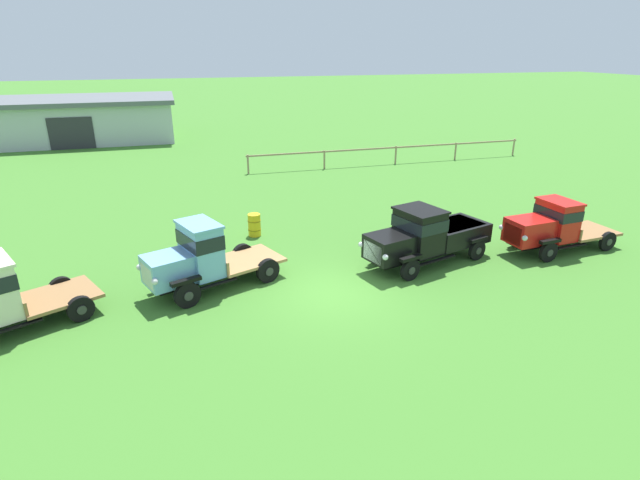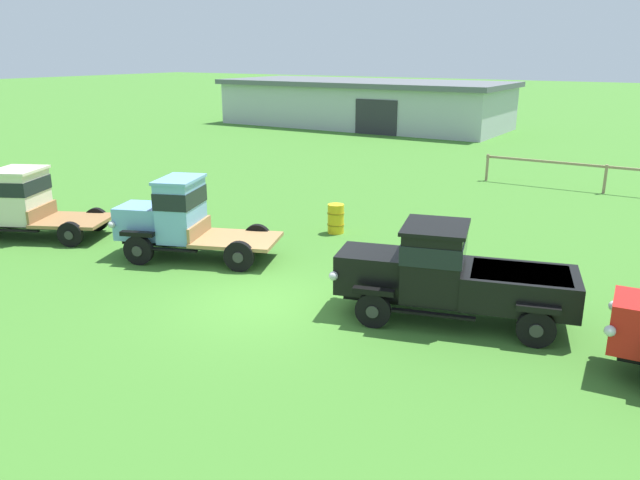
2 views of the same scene
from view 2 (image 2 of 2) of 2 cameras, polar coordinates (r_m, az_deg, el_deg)
The scene contains 6 objects.
ground_plane at distance 14.64m, azimuth -5.15°, elevation -5.73°, with size 240.00×240.00×0.00m, color #3D7528.
farm_shed at distance 49.44m, azimuth 4.00°, elevation 12.37°, with size 22.05×9.08×3.46m.
vintage_truck_foreground_near at distance 21.62m, azimuth -26.01°, elevation 3.19°, with size 4.93×3.50×2.16m.
vintage_truck_second_in_line at distance 17.90m, azimuth -12.86°, elevation 1.98°, with size 4.84×3.18×2.28m.
vintage_truck_midrow_center at distance 13.64m, azimuth 11.85°, elevation -2.99°, with size 5.33×3.00×2.10m.
oil_drum_beside_row at distance 19.97m, azimuth 1.45°, elevation 1.96°, with size 0.55×0.55×0.94m.
Camera 2 is at (8.24, -10.73, 5.62)m, focal length 35.00 mm.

